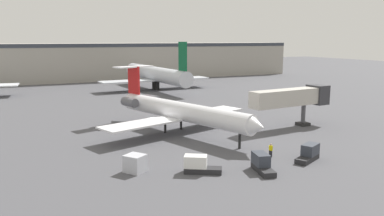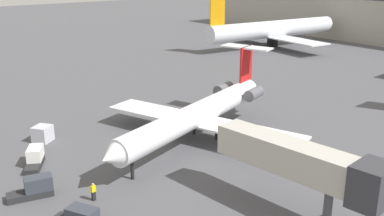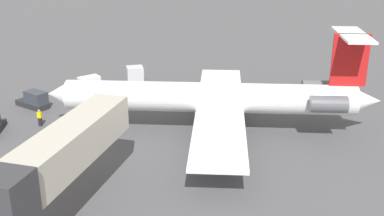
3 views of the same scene
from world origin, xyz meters
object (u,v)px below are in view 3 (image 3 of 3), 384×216
(regional_jet, at_px, (219,97))
(baggage_tug_lead, at_px, (34,100))
(cargo_container_uld, at_px, (135,74))
(ground_crew_marshaller, at_px, (40,118))
(jet_bridge, at_px, (54,159))
(baggage_tug_spare, at_px, (87,86))

(regional_jet, relative_size, baggage_tug_lead, 7.18)
(cargo_container_uld, bearing_deg, ground_crew_marshaller, -5.67)
(jet_bridge, distance_m, baggage_tug_lead, 23.92)
(jet_bridge, bearing_deg, baggage_tug_lead, -137.00)
(baggage_tug_spare, distance_m, cargo_container_uld, 6.85)
(regional_jet, relative_size, ground_crew_marshaller, 17.89)
(regional_jet, relative_size, jet_bridge, 2.00)
(ground_crew_marshaller, height_order, baggage_tug_lead, baggage_tug_lead)
(jet_bridge, distance_m, ground_crew_marshaller, 18.56)
(regional_jet, distance_m, jet_bridge, 19.16)
(ground_crew_marshaller, xyz_separation_m, baggage_tug_spare, (-10.35, -1.48, -0.02))
(jet_bridge, bearing_deg, baggage_tug_spare, -149.88)
(jet_bridge, relative_size, cargo_container_uld, 5.55)
(regional_jet, xyz_separation_m, cargo_container_uld, (-11.18, -14.93, -2.48))
(regional_jet, height_order, ground_crew_marshaller, regional_jet)
(ground_crew_marshaller, xyz_separation_m, baggage_tug_lead, (-3.90, -3.82, -0.02))
(ground_crew_marshaller, xyz_separation_m, cargo_container_uld, (-16.45, 1.63, 0.09))
(ground_crew_marshaller, relative_size, baggage_tug_spare, 0.41)
(baggage_tug_spare, bearing_deg, baggage_tug_lead, -19.96)
(baggage_tug_lead, relative_size, baggage_tug_spare, 1.01)
(ground_crew_marshaller, distance_m, cargo_container_uld, 16.53)
(baggage_tug_lead, distance_m, baggage_tug_spare, 6.86)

